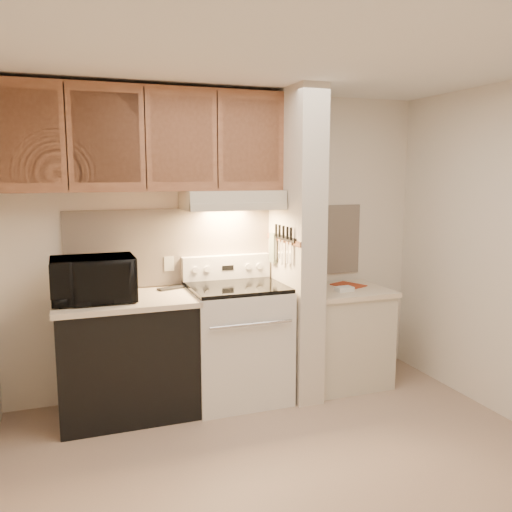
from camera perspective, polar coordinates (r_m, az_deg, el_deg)
name	(u,v)px	position (r m, az deg, el deg)	size (l,w,h in m)	color
floor	(294,468)	(3.66, 4.03, -21.40)	(3.60, 3.60, 0.00)	tan
ceiling	(299,53)	(3.24, 4.53, 20.52)	(3.60, 3.60, 0.00)	white
wall_back	(224,243)	(4.61, -3.38, 1.41)	(3.60, 0.02, 2.50)	silver
backsplash	(225,245)	(4.61, -3.33, 1.20)	(2.60, 0.02, 0.63)	beige
range_body	(237,344)	(4.47, -2.00, -9.24)	(0.76, 0.65, 0.92)	silver
oven_window	(250,351)	(4.17, -0.64, -9.98)	(0.50, 0.01, 0.30)	black
oven_handle	(252,324)	(4.07, -0.47, -7.21)	(0.02, 0.02, 0.65)	silver
cooktop	(237,287)	(4.34, -2.04, -3.26)	(0.74, 0.64, 0.03)	black
range_backguard	(226,267)	(4.59, -3.14, -1.16)	(0.76, 0.08, 0.20)	silver
range_display	(228,268)	(4.55, -2.99, -1.25)	(0.10, 0.01, 0.04)	black
range_knob_left_outer	(195,270)	(4.47, -6.41, -1.46)	(0.05, 0.05, 0.02)	silver
range_knob_left_inner	(207,269)	(4.50, -5.17, -1.38)	(0.05, 0.05, 0.02)	silver
range_knob_right_inner	(248,267)	(4.60, -0.83, -1.12)	(0.05, 0.05, 0.02)	silver
range_knob_right_outer	(259,266)	(4.63, 0.34, -1.05)	(0.05, 0.05, 0.02)	silver
dishwasher_front	(127,359)	(4.31, -13.44, -10.50)	(1.00, 0.63, 0.87)	black
left_countertop	(125,301)	(4.18, -13.66, -4.60)	(1.04, 0.67, 0.04)	beige
spoon_rest	(172,288)	(4.43, -8.81, -3.35)	(0.24, 0.08, 0.02)	black
teal_jar	(90,297)	(4.05, -17.11, -4.14)	(0.09, 0.09, 0.10)	#265E54
outlet	(169,264)	(4.50, -9.13, -0.81)	(0.08, 0.01, 0.12)	beige
microwave	(93,279)	(4.11, -16.77, -2.36)	(0.59, 0.40, 0.33)	black
partition_pillar	(296,245)	(4.47, 4.20, 1.15)	(0.22, 0.70, 2.50)	beige
pillar_trim	(283,240)	(4.41, 2.83, 1.73)	(0.01, 0.70, 0.04)	#90583B
knife_strip	(284,238)	(4.36, 3.02, 1.91)	(0.02, 0.42, 0.04)	black
knife_blade_a	(290,253)	(4.24, 3.64, 0.34)	(0.01, 0.04, 0.16)	silver
knife_handle_a	(291,234)	(4.21, 3.69, 2.34)	(0.02, 0.02, 0.10)	black
knife_blade_b	(287,253)	(4.29, 3.30, 0.32)	(0.01, 0.04, 0.18)	silver
knife_handle_b	(287,233)	(4.27, 3.33, 2.44)	(0.02, 0.02, 0.10)	black
knife_blade_c	(282,253)	(4.38, 2.80, 0.37)	(0.01, 0.04, 0.20)	silver
knife_handle_c	(283,232)	(4.35, 2.91, 2.55)	(0.02, 0.02, 0.10)	black
knife_blade_d	(279,249)	(4.44, 2.46, 0.74)	(0.01, 0.04, 0.16)	silver
knife_handle_d	(280,231)	(4.42, 2.49, 2.66)	(0.02, 0.02, 0.10)	black
knife_blade_e	(275,249)	(4.53, 2.03, 0.76)	(0.01, 0.04, 0.18)	silver
knife_handle_e	(276,230)	(4.49, 2.13, 2.75)	(0.02, 0.02, 0.10)	black
oven_mitt	(273,248)	(4.57, 1.82, 0.84)	(0.03, 0.10, 0.25)	slate
right_cab_base	(343,338)	(4.85, 9.11, -8.56)	(0.70, 0.60, 0.81)	beige
right_countertop	(344,291)	(4.74, 9.24, -3.65)	(0.74, 0.64, 0.04)	beige
red_folder	(348,285)	(4.87, 9.70, -3.04)	(0.20, 0.27, 0.01)	#A4371A
white_box	(344,289)	(4.63, 9.26, -3.44)	(0.15, 0.10, 0.04)	white
range_hood	(232,200)	(4.37, -2.59, 5.94)	(0.78, 0.44, 0.15)	beige
hood_lip	(240,207)	(4.17, -1.72, 5.20)	(0.78, 0.04, 0.06)	beige
upper_cabinets	(142,140)	(4.26, -11.90, 11.88)	(2.18, 0.33, 0.77)	#90583B
cab_door_a	(23,136)	(4.07, -23.28, 11.53)	(0.46, 0.01, 0.63)	#90583B
cab_gap_a	(66,137)	(4.06, -19.37, 11.75)	(0.01, 0.01, 0.73)	black
cab_door_b	(107,138)	(4.08, -15.45, 11.91)	(0.46, 0.01, 0.63)	#90583B
cab_gap_b	(145,139)	(4.11, -11.58, 12.02)	(0.01, 0.01, 0.73)	black
cab_door_c	(182,139)	(4.16, -7.78, 12.07)	(0.46, 0.01, 0.63)	#90583B
cab_gap_c	(217,140)	(4.22, -4.08, 12.08)	(0.01, 0.01, 0.73)	black
cab_door_d	(251,141)	(4.31, -0.51, 12.03)	(0.46, 0.01, 0.63)	#90583B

